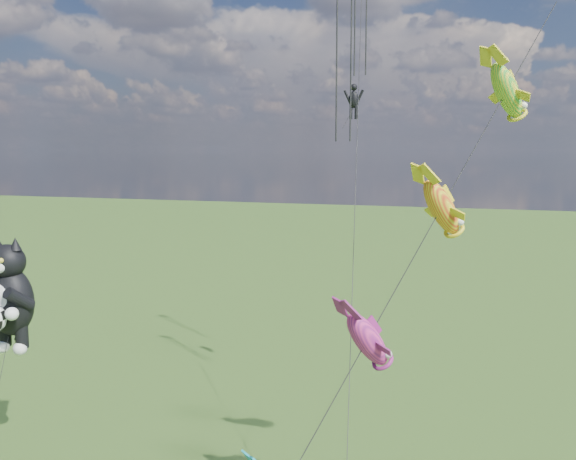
% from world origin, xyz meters
% --- Properties ---
extents(cat_kite_rig, '(2.55, 4.20, 10.58)m').
position_xyz_m(cat_kite_rig, '(1.10, 6.73, 7.79)').
color(cat_kite_rig, brown).
rests_on(cat_kite_rig, ground).
extents(fish_windsock_rig, '(9.54, 12.94, 19.62)m').
position_xyz_m(fish_windsock_rig, '(20.34, 1.71, 10.98)').
color(fish_windsock_rig, brown).
rests_on(fish_windsock_rig, ground).
extents(parafoil_rig, '(4.17, 17.19, 27.77)m').
position_xyz_m(parafoil_rig, '(15.57, 15.64, 18.61)').
color(parafoil_rig, brown).
rests_on(parafoil_rig, ground).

